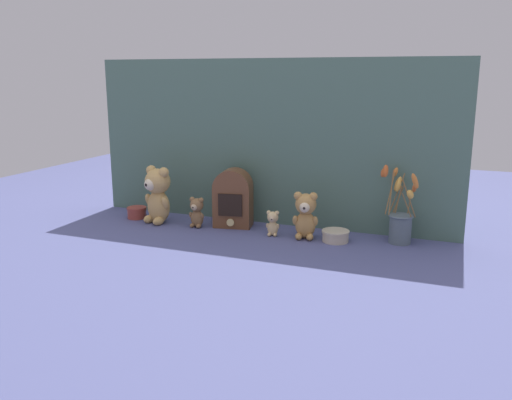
{
  "coord_description": "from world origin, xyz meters",
  "views": [
    {
      "loc": [
        0.83,
        -2.07,
        0.66
      ],
      "look_at": [
        0.0,
        0.02,
        0.14
      ],
      "focal_mm": 38.0,
      "sensor_mm": 36.0,
      "label": 1
    }
  ],
  "objects_px": {
    "teddy_bear_medium": "(305,214)",
    "vintage_radio": "(233,198)",
    "teddy_bear_large": "(158,194)",
    "flower_vase": "(400,221)",
    "teddy_bear_small": "(197,212)",
    "decorative_tin_tall": "(137,213)",
    "decorative_tin_short": "(335,236)",
    "teddy_bear_tiny": "(273,223)"
  },
  "relations": [
    {
      "from": "teddy_bear_large",
      "to": "teddy_bear_small",
      "type": "height_order",
      "value": "teddy_bear_large"
    },
    {
      "from": "teddy_bear_medium",
      "to": "decorative_tin_short",
      "type": "distance_m",
      "value": 0.15
    },
    {
      "from": "teddy_bear_large",
      "to": "flower_vase",
      "type": "bearing_deg",
      "value": 5.06
    },
    {
      "from": "teddy_bear_tiny",
      "to": "flower_vase",
      "type": "distance_m",
      "value": 0.52
    },
    {
      "from": "teddy_bear_tiny",
      "to": "vintage_radio",
      "type": "height_order",
      "value": "vintage_radio"
    },
    {
      "from": "decorative_tin_short",
      "to": "teddy_bear_medium",
      "type": "bearing_deg",
      "value": -177.23
    },
    {
      "from": "flower_vase",
      "to": "decorative_tin_tall",
      "type": "height_order",
      "value": "flower_vase"
    },
    {
      "from": "decorative_tin_short",
      "to": "vintage_radio",
      "type": "bearing_deg",
      "value": 173.46
    },
    {
      "from": "teddy_bear_large",
      "to": "flower_vase",
      "type": "distance_m",
      "value": 1.06
    },
    {
      "from": "teddy_bear_large",
      "to": "vintage_radio",
      "type": "xyz_separation_m",
      "value": [
        0.34,
        0.07,
        -0.01
      ]
    },
    {
      "from": "teddy_bear_large",
      "to": "decorative_tin_tall",
      "type": "xyz_separation_m",
      "value": [
        -0.14,
        0.03,
        -0.11
      ]
    },
    {
      "from": "teddy_bear_large",
      "to": "decorative_tin_short",
      "type": "height_order",
      "value": "teddy_bear_large"
    },
    {
      "from": "teddy_bear_small",
      "to": "flower_vase",
      "type": "bearing_deg",
      "value": 6.16
    },
    {
      "from": "decorative_tin_tall",
      "to": "teddy_bear_large",
      "type": "bearing_deg",
      "value": -12.99
    },
    {
      "from": "flower_vase",
      "to": "decorative_tin_short",
      "type": "xyz_separation_m",
      "value": [
        -0.24,
        -0.08,
        -0.07
      ]
    },
    {
      "from": "decorative_tin_short",
      "to": "decorative_tin_tall",
      "type": "bearing_deg",
      "value": 179.1
    },
    {
      "from": "teddy_bear_small",
      "to": "flower_vase",
      "type": "relative_size",
      "value": 0.43
    },
    {
      "from": "teddy_bear_large",
      "to": "teddy_bear_tiny",
      "type": "distance_m",
      "value": 0.56
    },
    {
      "from": "decorative_tin_tall",
      "to": "vintage_radio",
      "type": "bearing_deg",
      "value": 4.73
    },
    {
      "from": "flower_vase",
      "to": "decorative_tin_short",
      "type": "relative_size",
      "value": 2.83
    },
    {
      "from": "flower_vase",
      "to": "vintage_radio",
      "type": "relative_size",
      "value": 1.22
    },
    {
      "from": "teddy_bear_medium",
      "to": "vintage_radio",
      "type": "relative_size",
      "value": 0.76
    },
    {
      "from": "teddy_bear_large",
      "to": "teddy_bear_tiny",
      "type": "relative_size",
      "value": 2.41
    },
    {
      "from": "teddy_bear_medium",
      "to": "decorative_tin_tall",
      "type": "height_order",
      "value": "teddy_bear_medium"
    },
    {
      "from": "teddy_bear_medium",
      "to": "decorative_tin_short",
      "type": "relative_size",
      "value": 1.75
    },
    {
      "from": "flower_vase",
      "to": "decorative_tin_tall",
      "type": "xyz_separation_m",
      "value": [
        -1.2,
        -0.06,
        -0.07
      ]
    },
    {
      "from": "teddy_bear_large",
      "to": "teddy_bear_small",
      "type": "relative_size",
      "value": 1.92
    },
    {
      "from": "vintage_radio",
      "to": "flower_vase",
      "type": "bearing_deg",
      "value": 1.8
    },
    {
      "from": "teddy_bear_small",
      "to": "decorative_tin_tall",
      "type": "distance_m",
      "value": 0.34
    },
    {
      "from": "teddy_bear_small",
      "to": "vintage_radio",
      "type": "height_order",
      "value": "vintage_radio"
    },
    {
      "from": "teddy_bear_small",
      "to": "teddy_bear_tiny",
      "type": "bearing_deg",
      "value": 0.06
    },
    {
      "from": "teddy_bear_large",
      "to": "flower_vase",
      "type": "relative_size",
      "value": 0.82
    },
    {
      "from": "teddy_bear_large",
      "to": "teddy_bear_tiny",
      "type": "xyz_separation_m",
      "value": [
        0.55,
        0.0,
        -0.08
      ]
    },
    {
      "from": "teddy_bear_medium",
      "to": "decorative_tin_tall",
      "type": "distance_m",
      "value": 0.83
    },
    {
      "from": "teddy_bear_small",
      "to": "teddy_bear_tiny",
      "type": "xyz_separation_m",
      "value": [
        0.36,
        0.0,
        -0.01
      ]
    },
    {
      "from": "teddy_bear_medium",
      "to": "teddy_bear_large",
      "type": "bearing_deg",
      "value": -179.13
    },
    {
      "from": "teddy_bear_medium",
      "to": "flower_vase",
      "type": "relative_size",
      "value": 0.62
    },
    {
      "from": "decorative_tin_short",
      "to": "teddy_bear_tiny",
      "type": "bearing_deg",
      "value": -176.62
    },
    {
      "from": "decorative_tin_tall",
      "to": "teddy_bear_tiny",
      "type": "bearing_deg",
      "value": -2.54
    },
    {
      "from": "teddy_bear_large",
      "to": "flower_vase",
      "type": "height_order",
      "value": "flower_vase"
    },
    {
      "from": "teddy_bear_large",
      "to": "decorative_tin_tall",
      "type": "bearing_deg",
      "value": 167.01
    },
    {
      "from": "teddy_bear_medium",
      "to": "vintage_radio",
      "type": "height_order",
      "value": "vintage_radio"
    }
  ]
}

